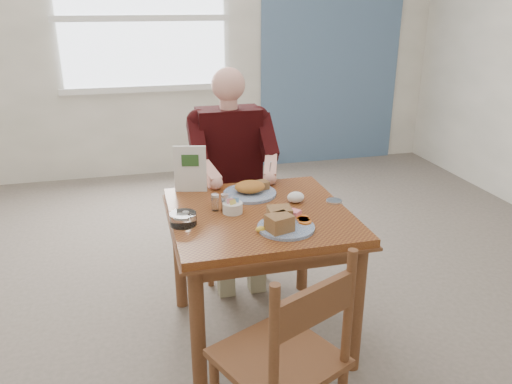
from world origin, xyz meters
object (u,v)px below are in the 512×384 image
object	(u,v)px
chair_near	(286,362)
far_plate	(251,189)
table	(259,231)
chair_far	(229,203)
near_plate	(283,222)
diner	(231,160)

from	to	relation	value
chair_near	far_plate	bearing A→B (deg)	83.46
chair_near	far_plate	distance (m)	1.10
table	chair_far	world-z (taller)	chair_far
table	near_plate	distance (m)	0.28
near_plate	chair_far	bearing A→B (deg)	93.17
table	chair_near	size ratio (longest dim) A/B	0.97
diner	near_plate	bearing A→B (deg)	-86.53
diner	near_plate	xyz separation A→B (m)	(0.06, -0.94, -0.03)
chair_near	diner	xyz separation A→B (m)	(0.11, 1.52, 0.33)
near_plate	far_plate	distance (m)	0.47
diner	chair_near	bearing A→B (deg)	-94.05
table	near_plate	bearing A→B (deg)	-75.99
table	chair_far	distance (m)	0.81
chair_far	far_plate	world-z (taller)	chair_far
chair_far	chair_near	distance (m)	1.61
chair_far	far_plate	xyz separation A→B (m)	(0.01, -0.55, 0.30)
table	near_plate	size ratio (longest dim) A/B	2.94
table	far_plate	bearing A→B (deg)	86.88
diner	far_plate	xyz separation A→B (m)	(0.01, -0.47, -0.03)
chair_far	diner	bearing A→B (deg)	-89.99
diner	table	bearing A→B (deg)	-90.00
near_plate	far_plate	size ratio (longest dim) A/B	0.90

